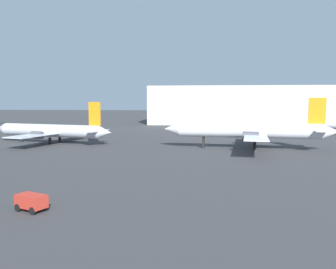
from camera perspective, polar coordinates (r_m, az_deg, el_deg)
airplane_distant at (r=64.59m, az=12.84°, el=0.62°), size 30.24×26.28×9.02m
airplane_far_left at (r=75.48m, az=-18.00°, el=0.59°), size 27.45×23.13×8.26m
baggage_cart at (r=30.30m, az=-20.85°, el=-9.89°), size 2.72×2.19×1.30m
terminal_building at (r=133.46m, az=13.24°, el=4.53°), size 74.01×18.22×13.60m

